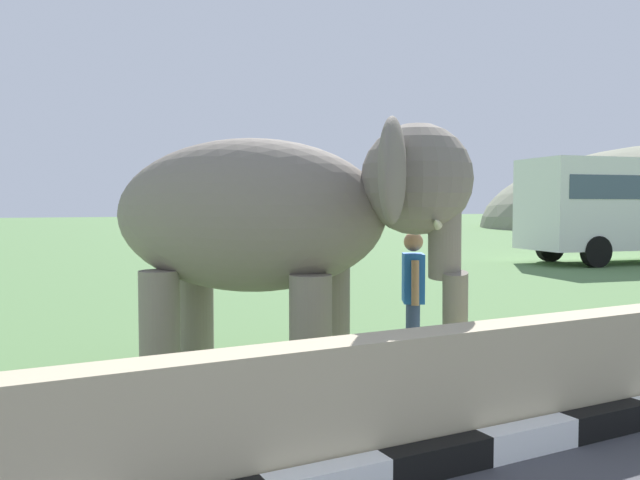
# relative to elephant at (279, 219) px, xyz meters

# --- Properties ---
(barrier_parapet) EXTENTS (28.00, 0.36, 1.00)m
(barrier_parapet) POSITION_rel_elephant_xyz_m (0.13, -2.49, -1.32)
(barrier_parapet) COLOR tan
(barrier_parapet) RESTS_ON ground_plane
(elephant) EXTENTS (3.89, 3.77, 2.82)m
(elephant) POSITION_rel_elephant_xyz_m (0.00, 0.00, 0.00)
(elephant) COLOR slate
(elephant) RESTS_ON ground_plane
(person_handler) EXTENTS (0.41, 0.60, 1.66)m
(person_handler) POSITION_rel_elephant_xyz_m (1.64, -0.22, -0.90)
(person_handler) COLOR navy
(person_handler) RESTS_ON ground_plane
(bus_white) EXTENTS (8.41, 3.91, 3.50)m
(bus_white) POSITION_rel_elephant_xyz_m (16.97, 8.19, 0.25)
(bus_white) COLOR silver
(bus_white) RESTS_ON ground_plane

